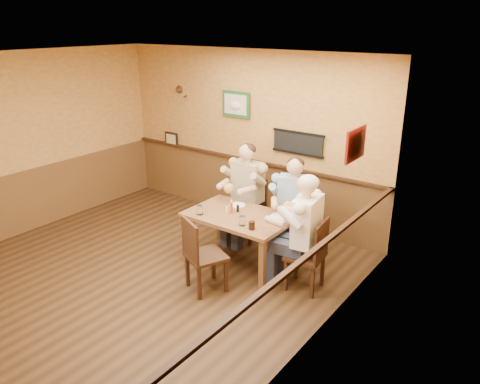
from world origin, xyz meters
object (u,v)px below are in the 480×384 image
at_px(water_glass_left, 200,210).
at_px(cola_tumbler, 252,225).
at_px(chair_back_left, 248,209).
at_px(hot_sauce_bottle, 231,207).
at_px(diner_blue_polo, 294,213).
at_px(chair_back_right, 293,225).
at_px(salt_shaker, 227,209).
at_px(diner_tan_shirt, 248,197).
at_px(chair_right_end, 305,254).
at_px(chair_near_side, 206,254).
at_px(pepper_shaker, 238,208).
at_px(diner_white_elder, 306,240).
at_px(water_glass_mid, 242,221).
at_px(dining_table, 239,221).

distance_m(water_glass_left, cola_tumbler, 0.84).
distance_m(chair_back_left, hot_sauce_bottle, 0.90).
bearing_deg(diner_blue_polo, chair_back_left, 156.54).
bearing_deg(chair_back_right, salt_shaker, -150.15).
bearing_deg(water_glass_left, diner_blue_polo, 48.36).
bearing_deg(diner_tan_shirt, chair_back_left, 0.00).
height_order(chair_right_end, chair_near_side, chair_near_side).
xyz_separation_m(chair_near_side, pepper_shaker, (-0.12, 0.82, 0.31)).
xyz_separation_m(water_glass_left, hot_sauce_bottle, (0.31, 0.29, 0.02)).
bearing_deg(chair_back_left, diner_blue_polo, -3.84).
bearing_deg(chair_right_end, salt_shaker, -95.58).
bearing_deg(chair_right_end, diner_tan_shirt, -125.06).
xyz_separation_m(diner_white_elder, hot_sauce_bottle, (-1.14, -0.01, 0.16)).
bearing_deg(water_glass_mid, salt_shaker, 151.78).
relative_size(dining_table, diner_tan_shirt, 1.03).
bearing_deg(water_glass_left, cola_tumbler, 1.78).
bearing_deg(water_glass_left, dining_table, 35.70).
distance_m(diner_blue_polo, cola_tumbler, 0.98).
relative_size(chair_back_left, chair_near_side, 0.98).
relative_size(diner_white_elder, cola_tumbler, 12.99).
height_order(chair_back_right, chair_near_side, chair_near_side).
height_order(diner_blue_polo, water_glass_left, diner_blue_polo).
xyz_separation_m(chair_back_left, cola_tumbler, (0.80, -1.04, 0.32)).
bearing_deg(chair_right_end, water_glass_mid, -79.14).
height_order(diner_tan_shirt, cola_tumbler, diner_tan_shirt).
relative_size(chair_right_end, pepper_shaker, 9.66).
relative_size(chair_near_side, diner_white_elder, 0.72).
bearing_deg(cola_tumbler, water_glass_left, -178.22).
distance_m(water_glass_left, pepper_shaker, 0.52).
bearing_deg(diner_tan_shirt, salt_shaker, -74.00).
bearing_deg(chair_back_right, dining_table, -142.09).
xyz_separation_m(chair_right_end, chair_near_side, (-0.98, -0.75, 0.01)).
distance_m(diner_white_elder, hot_sauce_bottle, 1.15).
xyz_separation_m(water_glass_left, cola_tumbler, (0.83, 0.03, -0.01)).
distance_m(chair_back_left, pepper_shaker, 0.82).
xyz_separation_m(dining_table, pepper_shaker, (-0.07, 0.07, 0.14)).
height_order(diner_tan_shirt, salt_shaker, diner_tan_shirt).
height_order(diner_white_elder, hot_sauce_bottle, diner_white_elder).
relative_size(diner_tan_shirt, water_glass_mid, 11.00).
height_order(chair_near_side, pepper_shaker, chair_near_side).
xyz_separation_m(chair_back_right, diner_blue_polo, (0.00, 0.00, 0.20)).
height_order(water_glass_left, salt_shaker, water_glass_left).
relative_size(chair_back_left, water_glass_left, 7.26).
bearing_deg(hot_sauce_bottle, chair_near_side, -77.72).
height_order(chair_near_side, water_glass_mid, chair_near_side).
bearing_deg(diner_white_elder, chair_back_right, -147.15).
xyz_separation_m(water_glass_left, salt_shaker, (0.25, 0.28, -0.03)).
distance_m(water_glass_mid, hot_sauce_bottle, 0.43).
bearing_deg(pepper_shaker, cola_tumbler, -36.43).
bearing_deg(chair_near_side, chair_back_right, -80.87).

